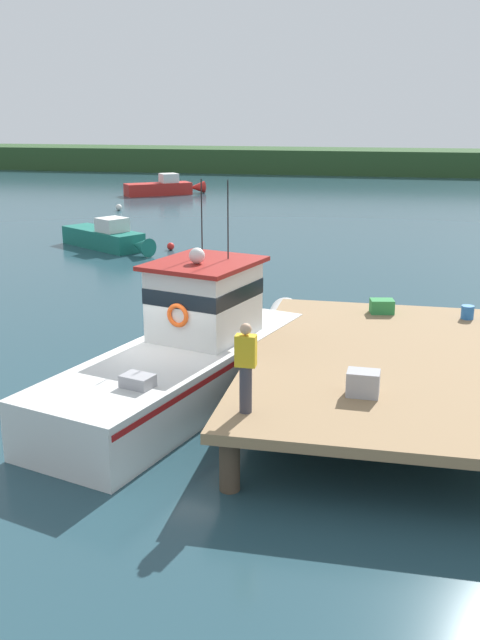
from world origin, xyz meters
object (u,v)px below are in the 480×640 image
crate_single_by_cleat (363,383)px  mooring_buoy_outer (171,246)px  moored_boat_far_right (164,188)px  crate_stack_near_edge (382,306)px  deckhand_by_the_boat (246,366)px  mooring_buoy_inshore (119,207)px  bait_bucket (467,312)px  main_fishing_boat (191,352)px  moored_boat_far_left (108,238)px

crate_single_by_cleat → mooring_buoy_outer: bearing=116.8°
moored_boat_far_right → crate_single_by_cleat: bearing=-67.5°
crate_stack_near_edge → deckhand_by_the_boat: deckhand_by_the_boat is taller
mooring_buoy_inshore → mooring_buoy_outer: bearing=-59.4°
bait_bucket → moored_boat_far_right: moored_boat_far_right is taller
bait_bucket → main_fishing_boat: bearing=-151.5°
crate_stack_near_edge → bait_bucket: crate_stack_near_edge is taller
crate_single_by_cleat → bait_bucket: (2.36, 5.74, -0.07)m
moored_boat_far_right → moored_boat_far_left: bearing=-79.0°
crate_stack_near_edge → crate_single_by_cleat: bearing=-92.2°
crate_single_by_cleat → moored_boat_far_right: bearing=112.5°
bait_bucket → mooring_buoy_outer: bait_bucket is taller
mooring_buoy_outer → mooring_buoy_inshore: bearing=120.6°
main_fishing_boat → moored_boat_far_left: main_fishing_boat is taller
moored_boat_far_left → crate_single_by_cleat: bearing=-56.2°
crate_single_by_cleat → bait_bucket: crate_single_by_cleat is taller
deckhand_by_the_boat → moored_boat_far_right: (-15.03, 42.22, -1.51)m
deckhand_by_the_boat → mooring_buoy_outer: (-7.74, 20.45, -1.89)m
main_fishing_boat → bait_bucket: 7.22m
bait_bucket → mooring_buoy_outer: bearing=131.9°
main_fishing_boat → moored_boat_far_left: 18.86m
crate_single_by_cleat → crate_stack_near_edge: (0.22, 5.84, -0.06)m
deckhand_by_the_boat → mooring_buoy_inshore: size_ratio=4.02×
bait_bucket → crate_stack_near_edge: bearing=177.4°
bait_bucket → moored_boat_far_left: bearing=138.7°
mooring_buoy_outer → mooring_buoy_inshore: (-7.40, 12.51, 0.03)m
bait_bucket → deckhand_by_the_boat: bearing=-122.0°
moored_boat_far_left → mooring_buoy_outer: size_ratio=16.01×
moored_boat_far_left → mooring_buoy_inshore: 13.48m
bait_bucket → mooring_buoy_inshore: bearing=126.8°
mooring_buoy_inshore → main_fishing_boat: bearing=-65.9°
crate_stack_near_edge → moored_boat_far_right: moored_boat_far_right is taller
bait_bucket → mooring_buoy_outer: 18.15m
crate_stack_near_edge → mooring_buoy_outer: (-9.94, 13.39, -1.21)m
crate_single_by_cleat → mooring_buoy_inshore: 36.08m
crate_single_by_cleat → deckhand_by_the_boat: 2.40m
crate_stack_near_edge → mooring_buoy_inshore: (-17.34, 25.90, -1.18)m
mooring_buoy_outer → main_fishing_boat: bearing=-71.2°
deckhand_by_the_boat → moored_boat_far_left: bearing=118.0°
crate_stack_near_edge → moored_boat_far_right: size_ratio=0.10×
crate_stack_near_edge → bait_bucket: 2.15m
moored_boat_far_right → mooring_buoy_outer: 22.97m
mooring_buoy_outer → crate_single_by_cleat: bearing=-63.2°
moored_boat_far_right → bait_bucket: bearing=-61.2°
main_fishing_boat → mooring_buoy_outer: main_fishing_boat is taller
main_fishing_boat → mooring_buoy_inshore: bearing=114.1°
mooring_buoy_outer → mooring_buoy_inshore: 14.53m
main_fishing_boat → mooring_buoy_inshore: main_fishing_boat is taller
moored_boat_far_left → mooring_buoy_inshore: bearing=109.0°
bait_bucket → deckhand_by_the_boat: 8.23m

